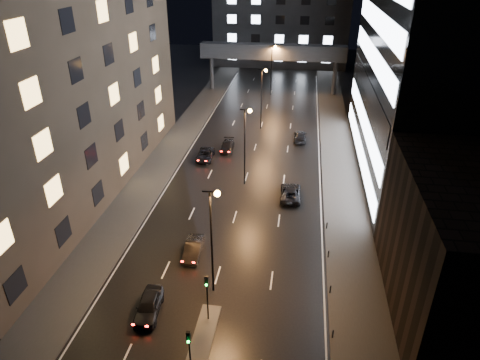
# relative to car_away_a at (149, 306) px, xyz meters

# --- Properties ---
(ground) EXTENTS (160.00, 160.00, 0.00)m
(ground) POSITION_rel_car_away_a_xyz_m (4.70, 35.44, -0.78)
(ground) COLOR black
(ground) RESTS_ON ground
(sidewalk_left) EXTENTS (5.00, 110.00, 0.15)m
(sidewalk_left) POSITION_rel_car_away_a_xyz_m (-7.80, 30.44, -0.70)
(sidewalk_left) COLOR #383533
(sidewalk_left) RESTS_ON ground
(sidewalk_right) EXTENTS (5.00, 110.00, 0.15)m
(sidewalk_right) POSITION_rel_car_away_a_xyz_m (17.20, 30.44, -0.70)
(sidewalk_right) COLOR #383533
(sidewalk_right) RESTS_ON ground
(building_left) EXTENTS (15.00, 48.00, 40.00)m
(building_left) POSITION_rel_car_away_a_xyz_m (-17.80, 19.44, 19.22)
(building_left) COLOR #2D2319
(building_left) RESTS_ON ground
(building_right_low) EXTENTS (10.00, 18.00, 12.00)m
(building_right_low) POSITION_rel_car_away_a_xyz_m (24.70, 4.44, 5.22)
(building_right_low) COLOR black
(building_right_low) RESTS_ON ground
(building_far) EXTENTS (34.00, 14.00, 25.00)m
(building_far) POSITION_rel_car_away_a_xyz_m (4.70, 93.44, 11.72)
(building_far) COLOR #333335
(building_far) RESTS_ON ground
(skybridge) EXTENTS (30.00, 3.00, 10.00)m
(skybridge) POSITION_rel_car_away_a_xyz_m (4.70, 65.44, 7.56)
(skybridge) COLOR #333335
(skybridge) RESTS_ON ground
(median_island) EXTENTS (1.60, 8.00, 0.15)m
(median_island) POSITION_rel_car_away_a_xyz_m (5.00, -2.56, -0.70)
(median_island) COLOR #383533
(median_island) RESTS_ON ground
(traffic_signal_near) EXTENTS (0.28, 0.34, 4.40)m
(traffic_signal_near) POSITION_rel_car_away_a_xyz_m (5.00, -0.07, 2.32)
(traffic_signal_near) COLOR black
(traffic_signal_near) RESTS_ON median_island
(traffic_signal_far) EXTENTS (0.28, 0.34, 4.40)m
(traffic_signal_far) POSITION_rel_car_away_a_xyz_m (5.00, -5.57, 2.32)
(traffic_signal_far) COLOR black
(traffic_signal_far) RESTS_ON median_island
(bollard_row) EXTENTS (0.12, 25.12, 0.90)m
(bollard_row) POSITION_rel_car_away_a_xyz_m (14.90, 1.94, -0.33)
(bollard_row) COLOR black
(bollard_row) RESTS_ON ground
(streetlight_near) EXTENTS (1.45, 0.50, 10.15)m
(streetlight_near) POSITION_rel_car_away_a_xyz_m (4.86, 3.44, 5.72)
(streetlight_near) COLOR black
(streetlight_near) RESTS_ON ground
(streetlight_mid_a) EXTENTS (1.45, 0.50, 10.15)m
(streetlight_mid_a) POSITION_rel_car_away_a_xyz_m (4.86, 23.44, 5.72)
(streetlight_mid_a) COLOR black
(streetlight_mid_a) RESTS_ON ground
(streetlight_mid_b) EXTENTS (1.45, 0.50, 10.15)m
(streetlight_mid_b) POSITION_rel_car_away_a_xyz_m (4.86, 43.44, 5.72)
(streetlight_mid_b) COLOR black
(streetlight_mid_b) RESTS_ON ground
(streetlight_far) EXTENTS (1.45, 0.50, 10.15)m
(streetlight_far) POSITION_rel_car_away_a_xyz_m (4.86, 63.44, 5.72)
(streetlight_far) COLOR black
(streetlight_far) RESTS_ON ground
(car_away_a) EXTENTS (2.25, 4.70, 1.55)m
(car_away_a) POSITION_rel_car_away_a_xyz_m (0.00, 0.00, 0.00)
(car_away_a) COLOR black
(car_away_a) RESTS_ON ground
(car_away_b) EXTENTS (1.75, 4.42, 1.43)m
(car_away_b) POSITION_rel_car_away_a_xyz_m (1.74, 8.10, -0.06)
(car_away_b) COLOR black
(car_away_b) RESTS_ON ground
(car_away_c) EXTENTS (2.41, 4.95, 1.36)m
(car_away_c) POSITION_rel_car_away_a_xyz_m (-1.96, 30.05, -0.10)
(car_away_c) COLOR black
(car_away_c) RESTS_ON ground
(car_away_d) EXTENTS (2.15, 4.67, 1.32)m
(car_away_d) POSITION_rel_car_away_a_xyz_m (0.69, 33.59, -0.11)
(car_away_d) COLOR black
(car_away_d) RESTS_ON ground
(car_toward_a) EXTENTS (2.55, 5.30, 1.46)m
(car_toward_a) POSITION_rel_car_away_a_xyz_m (10.72, 20.74, -0.05)
(car_toward_a) COLOR black
(car_toward_a) RESTS_ON ground
(car_toward_b) EXTENTS (1.99, 4.89, 1.42)m
(car_toward_b) POSITION_rel_car_away_a_xyz_m (11.45, 39.15, -0.07)
(car_toward_b) COLOR black
(car_toward_b) RESTS_ON ground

